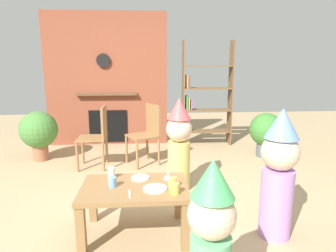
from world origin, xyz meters
TOP-DOWN VIEW (x-y plane):
  - ground_plane at (0.00, 0.00)m, footprint 12.00×12.00m
  - brick_fireplace_feature at (-0.81, 2.60)m, footprint 2.20×0.28m
  - bookshelf at (0.95, 2.40)m, footprint 0.90×0.28m
  - coffee_table at (-0.21, -0.53)m, footprint 0.92×0.61m
  - paper_cup_near_left at (-0.40, -0.53)m, footprint 0.07×0.07m
  - paper_cup_near_right at (-0.43, -0.33)m, footprint 0.07×0.07m
  - paper_cup_center at (0.12, -0.71)m, footprint 0.08×0.08m
  - paper_cup_far_left at (0.12, -0.58)m, footprint 0.07×0.07m
  - paper_plate_front at (-0.03, -0.61)m, footprint 0.20×0.20m
  - paper_plate_rear at (-0.16, -0.36)m, footprint 0.17×0.17m
  - birthday_cake_slice at (0.10, -0.39)m, footprint 0.10×0.10m
  - table_fork at (-0.24, -0.69)m, footprint 0.03×0.15m
  - child_with_cone_hat at (0.26, -1.46)m, footprint 0.28×0.28m
  - child_in_pink at (1.02, -0.64)m, footprint 0.32×0.32m
  - child_by_the_chairs at (0.28, 0.40)m, footprint 0.31×0.31m
  - dining_chair_left at (-0.80, 1.25)m, footprint 0.40×0.40m
  - dining_chair_middle at (-0.09, 1.38)m, footprint 0.54×0.54m
  - potted_plant_tall at (1.83, 1.57)m, footprint 0.54×0.54m
  - potted_plant_short at (-1.77, 1.65)m, footprint 0.57×0.57m

SIDE VIEW (x-z plane):
  - ground_plane at x=0.00m, z-range 0.00..0.00m
  - coffee_table at x=-0.21m, z-range 0.15..0.60m
  - potted_plant_tall at x=1.83m, z-range 0.06..0.78m
  - table_fork at x=-0.24m, z-range 0.45..0.46m
  - paper_plate_front at x=-0.03m, z-range 0.45..0.47m
  - paper_plate_rear at x=-0.16m, z-range 0.45..0.47m
  - potted_plant_short at x=-1.77m, z-range 0.08..0.85m
  - birthday_cake_slice at x=0.10m, z-range 0.45..0.52m
  - paper_cup_far_left at x=0.12m, z-range 0.45..0.54m
  - paper_cup_center at x=0.12m, z-range 0.45..0.54m
  - paper_cup_near_left at x=-0.40m, z-range 0.45..0.54m
  - paper_cup_near_right at x=-0.43m, z-range 0.45..0.55m
  - dining_chair_left at x=-0.80m, z-range 0.06..0.96m
  - dining_chair_middle at x=-0.09m, z-range 0.06..0.96m
  - child_with_cone_hat at x=0.26m, z-range 0.03..1.03m
  - child_by_the_chairs at x=0.28m, z-range 0.03..1.14m
  - child_in_pink at x=1.02m, z-range 0.03..1.17m
  - bookshelf at x=0.95m, z-range -0.07..1.83m
  - brick_fireplace_feature at x=-0.81m, z-range -0.01..2.39m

